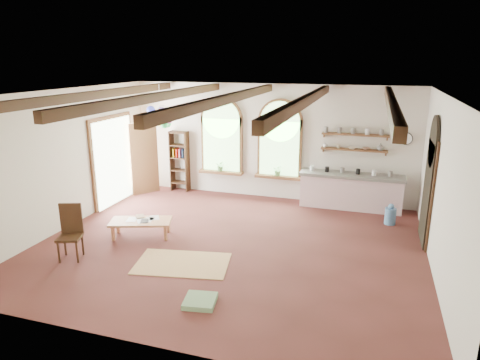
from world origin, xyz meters
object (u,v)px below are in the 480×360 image
at_px(kitchen_counter, 351,191).
at_px(side_chair, 71,243).
at_px(coffee_table, 141,222).
at_px(balloon_cluster, 160,117).

xyz_separation_m(kitchen_counter, side_chair, (-5.11, -4.74, -0.16)).
height_order(coffee_table, balloon_cluster, balloon_cluster).
xyz_separation_m(coffee_table, balloon_cluster, (-0.69, 2.46, 2.00)).
bearing_deg(kitchen_counter, balloon_cluster, -169.84).
height_order(side_chair, balloon_cluster, balloon_cluster).
bearing_deg(side_chair, kitchen_counter, 42.83).
relative_size(kitchen_counter, balloon_cluster, 2.35).
distance_m(kitchen_counter, balloon_cluster, 5.43).
relative_size(kitchen_counter, side_chair, 2.44).
height_order(kitchen_counter, coffee_table, kitchen_counter).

